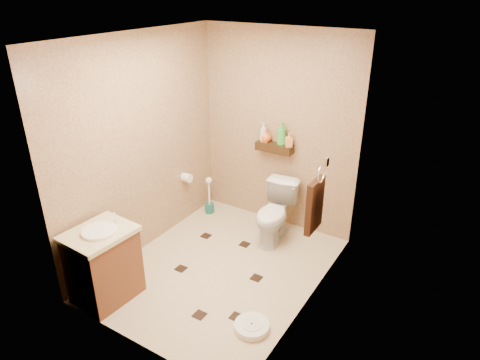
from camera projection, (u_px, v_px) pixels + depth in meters
The scene contains 19 objects.
ground at pixel (221, 268), 4.63m from camera, with size 2.50×2.50×0.00m, color #CBAF94.
wall_back at pixel (278, 131), 5.08m from camera, with size 2.00×0.04×2.40m, color tan.
wall_front at pixel (123, 224), 3.16m from camera, with size 2.00×0.04×2.40m, color tan.
wall_left at pixel (142, 147), 4.60m from camera, with size 0.04×2.50×2.40m, color tan.
wall_right at pixel (315, 191), 3.64m from camera, with size 0.04×2.50×2.40m, color tan.
ceiling at pixel (216, 37), 3.61m from camera, with size 2.00×2.50×0.02m, color white.
wall_shelf at pixel (274, 148), 5.10m from camera, with size 0.46×0.14×0.10m, color #321F0D.
floor_accents at pixel (221, 273), 4.55m from camera, with size 1.16×1.34×0.01m.
toilet at pixel (275, 213), 5.02m from camera, with size 0.39×0.68×0.69m, color white.
vanity at pixel (104, 264), 4.07m from camera, with size 0.54×0.64×0.86m.
bathroom_scale at pixel (252, 326), 3.81m from camera, with size 0.39×0.39×0.06m.
toilet_brush at pixel (209, 200), 5.67m from camera, with size 0.12×0.12×0.52m.
towel_ring at pixel (315, 203), 3.99m from camera, with size 0.12×0.30×0.76m.
toilet_paper at pixel (187, 178), 5.32m from camera, with size 0.12×0.11×0.12m.
bottle_a at pixel (264, 132), 5.10m from camera, with size 0.09×0.09×0.23m, color beige.
bottle_b at pixel (266, 135), 5.10m from camera, with size 0.07×0.08×0.16m, color #FFA835.
bottle_c at pixel (266, 136), 5.10m from camera, with size 0.12×0.12×0.15m, color #F8571D.
bottle_d at pixel (282, 134), 4.97m from camera, with size 0.11×0.11×0.28m, color green.
bottle_e at pixel (289, 140), 4.95m from camera, with size 0.08×0.08×0.17m, color #FF9254.
Camera 1 is at (2.17, -3.11, 2.83)m, focal length 32.00 mm.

